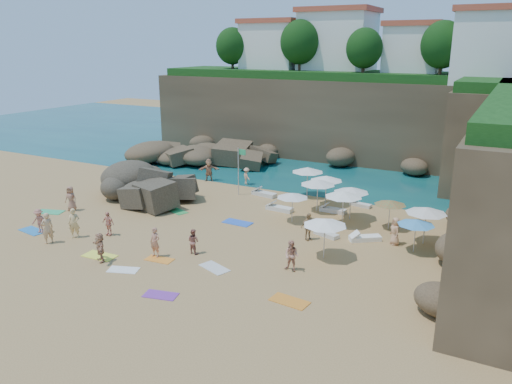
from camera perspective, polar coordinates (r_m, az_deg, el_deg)
The scene contains 49 objects.
ground at distance 32.20m, azimuth -5.66°, elevation -4.29°, with size 120.00×120.00×0.00m, color tan.
seawater at distance 58.63m, azimuth 10.68°, elevation 5.05°, with size 120.00×120.00×0.00m, color #0C4751.
cliff_back at distance 52.67m, azimuth 11.35°, elevation 8.15°, with size 44.00×8.00×8.00m, color brown.
rock_promontory at distance 50.82m, azimuth -6.15°, elevation 3.49°, with size 12.00×7.00×2.00m, color brown, non-canonical shape.
clifftop_buildings at distance 52.64m, azimuth 13.11°, elevation 15.96°, with size 28.48×9.48×7.00m.
clifftop_trees at distance 46.11m, azimuth 13.25°, elevation 15.95°, with size 35.60×23.82×4.40m.
marina_masts at distance 64.83m, azimuth -3.38°, elevation 9.08°, with size 3.10×0.10×6.00m.
rock_outcrop at distance 38.86m, azimuth -10.99°, elevation -0.83°, with size 7.00×5.25×2.80m, color brown, non-canonical shape.
flag_pole at distance 38.65m, azimuth -1.88°, elevation 3.08°, with size 0.73×0.20×3.77m.
parasol_0 at distance 33.89m, azimuth 10.83°, elevation 0.25°, with size 2.38×2.38×2.25m.
parasol_1 at distance 38.59m, azimuth 5.92°, elevation 2.55°, with size 2.45×2.45×2.32m.
parasol_2 at distance 36.55m, azimuth 8.04°, elevation 1.57°, with size 2.38×2.38×2.25m.
parasol_4 at distance 30.80m, azimuth 18.89°, elevation -1.99°, with size 2.41×2.41×2.28m.
parasol_5 at distance 35.16m, azimuth 7.09°, elevation 1.13°, with size 2.46×2.46×2.33m.
parasol_6 at distance 32.77m, azimuth 15.10°, elevation -1.16°, with size 2.03×2.03×1.92m.
parasol_7 at distance 32.97m, azimuth 4.19°, elevation -0.38°, with size 2.11×2.11×2.00m.
parasol_9 at distance 32.64m, azimuth 9.97°, elevation -0.24°, with size 2.45×2.45×2.32m.
parasol_10 at distance 29.47m, azimuth 17.83°, elevation -3.30°, with size 2.08×2.08×1.97m.
parasol_11 at distance 27.45m, azimuth 7.90°, elevation -3.44°, with size 2.42×2.42×2.29m.
lounger_0 at distance 38.98m, azimuth 0.95°, elevation -0.23°, with size 2.01×0.67×0.31m, color silver.
lounger_1 at distance 35.66m, azimuth 8.79°, elevation -2.06°, with size 1.86×0.62×0.29m, color silver.
lounger_2 at distance 37.27m, azimuth 11.87°, elevation -1.44°, with size 1.57×0.52×0.24m, color silver.
lounger_3 at distance 35.60m, azimuth 2.71°, elevation -1.90°, with size 1.97×0.66×0.31m, color silver.
lounger_4 at distance 31.24m, azimuth 8.04°, elevation -4.79°, with size 1.64×0.55×0.26m, color silver.
lounger_5 at distance 30.95m, azimuth 12.36°, elevation -5.19°, with size 1.91×0.64×0.30m, color white.
towel_0 at distance 34.82m, azimuth -24.17°, elevation -4.07°, with size 1.86×0.93×0.03m, color #2476C0.
towel_2 at distance 28.25m, azimuth -10.97°, elevation -7.57°, with size 1.55×0.78×0.03m, color orange.
towel_3 at distance 38.18m, azimuth -22.51°, elevation -2.12°, with size 1.92×0.96×0.03m, color #31AE6B.
towel_4 at distance 29.51m, azimuth -17.43°, elevation -6.97°, with size 1.91×0.95×0.03m, color #F9FF43.
towel_5 at distance 27.44m, azimuth -14.93°, elevation -8.59°, with size 1.60×0.80×0.03m, color white.
towel_6 at distance 24.51m, azimuth -10.85°, elevation -11.49°, with size 1.61×0.80×0.03m, color purple.
towel_7 at distance 37.19m, azimuth -10.57°, elevation -1.58°, with size 1.83×0.92×0.03m, color #DE4A27.
towel_8 at distance 33.23m, azimuth -2.12°, elevation -3.51°, with size 1.95×0.97×0.03m, color blue.
towel_10 at distance 23.62m, azimuth 3.85°, elevation -12.34°, with size 1.80×0.90×0.03m, color orange.
towel_11 at distance 35.87m, azimuth -8.98°, elevation -2.18°, with size 1.64×0.82×0.03m, color green.
towel_13 at distance 26.85m, azimuth -4.76°, elevation -8.63°, with size 1.74×0.87×0.03m, color silver.
person_stand_0 at distance 32.39m, azimuth -20.07°, elevation -3.38°, with size 0.68×0.45×1.86m, color #D9B572.
person_stand_1 at distance 28.50m, azimuth -7.18°, elevation -5.60°, with size 0.71×0.55×1.46m, color #A36051.
person_stand_2 at distance 42.01m, azimuth -1.08°, elevation 1.82°, with size 0.94×0.39×1.46m, color tan.
person_stand_3 at distance 30.28m, azimuth 5.98°, elevation -3.95°, with size 1.00×0.42×1.71m, color #AA8355.
person_stand_4 at distance 30.58m, azimuth 15.62°, elevation -4.32°, with size 0.82×0.45×1.67m, color tan.
person_stand_5 at distance 43.37m, azimuth -5.41°, elevation 2.54°, with size 1.79×0.51×1.93m, color tan.
person_stand_6 at distance 32.08m, azimuth -22.75°, elevation -3.82°, with size 0.70×0.46×1.91m, color tan.
person_lie_0 at distance 34.20m, azimuth -23.43°, elevation -4.00°, with size 1.00×1.54×0.41m, color #B16B58.
person_lie_1 at distance 32.36m, azimuth -16.46°, elevation -4.46°, with size 0.88×1.50×0.37m, color #F5A68B.
person_lie_2 at distance 37.91m, azimuth -20.30°, elevation -1.66°, with size 0.85×1.75×0.47m, color #A76F53.
person_lie_3 at distance 28.73m, azimuth -17.30°, elevation -7.19°, with size 1.49×1.61×0.43m, color tan.
person_lie_4 at distance 28.55m, azimuth -11.38°, elevation -6.91°, with size 0.62×1.69×0.40m, color #B27459.
person_lie_5 at distance 26.39m, azimuth 4.06°, elevation -8.37°, with size 0.80×1.65×0.62m, color tan.
Camera 1 is at (16.77, -25.01, 11.42)m, focal length 35.00 mm.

